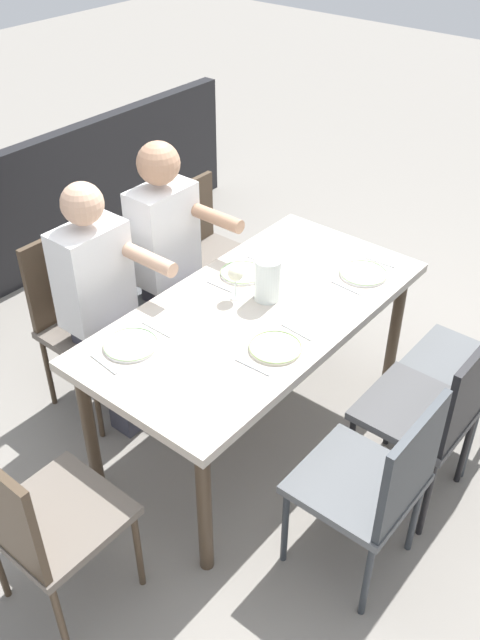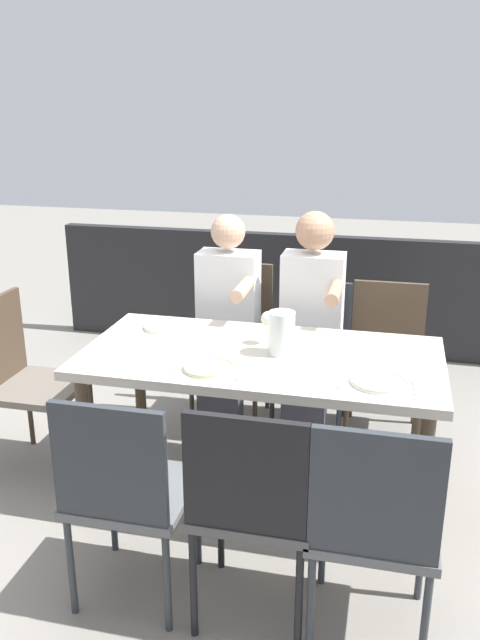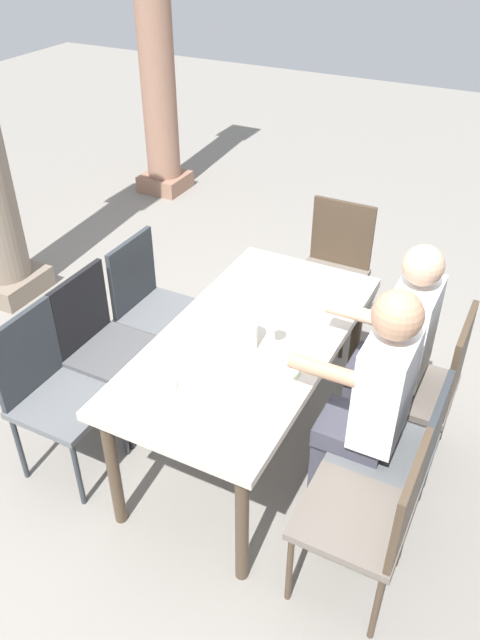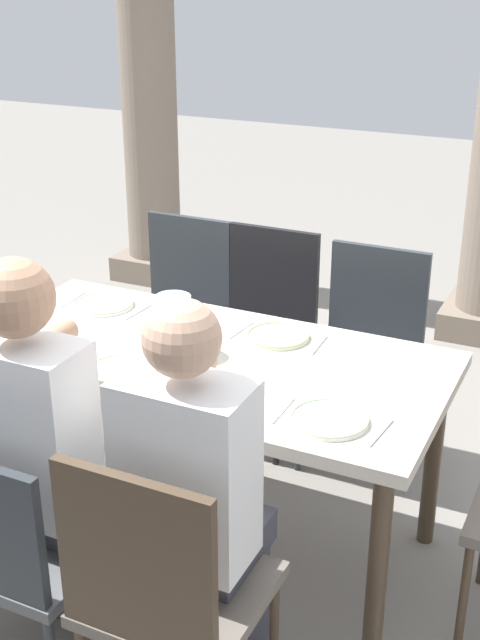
# 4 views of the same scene
# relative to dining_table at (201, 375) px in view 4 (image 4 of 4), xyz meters

# --- Properties ---
(ground_plane) EXTENTS (16.00, 16.00, 0.00)m
(ground_plane) POSITION_rel_dining_table_xyz_m (0.00, 0.00, -0.68)
(ground_plane) COLOR gray
(dining_table) EXTENTS (1.66, 0.83, 0.75)m
(dining_table) POSITION_rel_dining_table_xyz_m (0.00, 0.00, 0.00)
(dining_table) COLOR beige
(dining_table) RESTS_ON ground
(chair_west_north) EXTENTS (0.44, 0.44, 0.91)m
(chair_west_north) POSITION_rel_dining_table_xyz_m (-0.57, 0.84, -0.15)
(chair_west_north) COLOR #5B5E61
(chair_west_north) RESTS_ON ground
(chair_mid_north) EXTENTS (0.44, 0.44, 0.91)m
(chair_mid_north) POSITION_rel_dining_table_xyz_m (-0.14, 0.84, -0.14)
(chair_mid_north) COLOR #4F4F50
(chair_mid_north) RESTS_ON ground
(chair_mid_south) EXTENTS (0.44, 0.44, 0.85)m
(chair_mid_south) POSITION_rel_dining_table_xyz_m (-0.14, -0.83, -0.18)
(chair_mid_south) COLOR #5B5E61
(chair_mid_south) RESTS_ON ground
(chair_east_north) EXTENTS (0.44, 0.44, 0.90)m
(chair_east_north) POSITION_rel_dining_table_xyz_m (0.34, 0.84, -0.16)
(chair_east_north) COLOR #5B5E61
(chair_east_north) RESTS_ON ground
(chair_east_south) EXTENTS (0.44, 0.44, 0.94)m
(chair_east_south) POSITION_rel_dining_table_xyz_m (0.34, -0.84, -0.14)
(chair_east_south) COLOR #6A6158
(chair_east_south) RESTS_ON ground
(diner_woman_green) EXTENTS (0.35, 0.49, 1.27)m
(diner_woman_green) POSITION_rel_dining_table_xyz_m (0.33, -0.64, 0.00)
(diner_woman_green) COLOR #3F3F4C
(diner_woman_green) RESTS_ON ground
(diner_man_white) EXTENTS (0.35, 0.50, 1.30)m
(diner_man_white) POSITION_rel_dining_table_xyz_m (-0.15, -0.66, 0.03)
(diner_man_white) COLOR #3F3F4C
(diner_man_white) RESTS_ON ground
(stone_column_near) EXTENTS (0.45, 0.45, 2.74)m
(stone_column_near) POSITION_rel_dining_table_xyz_m (-1.61, 2.36, 0.67)
(stone_column_near) COLOR gray
(stone_column_near) RESTS_ON ground
(plate_0) EXTENTS (0.23, 0.23, 0.02)m
(plate_0) POSITION_rel_dining_table_xyz_m (-0.54, 0.22, 0.09)
(plate_0) COLOR white
(plate_0) RESTS_ON dining_table
(fork_0) EXTENTS (0.03, 0.17, 0.01)m
(fork_0) POSITION_rel_dining_table_xyz_m (-0.69, 0.22, 0.08)
(fork_0) COLOR silver
(fork_0) RESTS_ON dining_table
(spoon_0) EXTENTS (0.03, 0.17, 0.01)m
(spoon_0) POSITION_rel_dining_table_xyz_m (-0.39, 0.22, 0.08)
(spoon_0) COLOR silver
(spoon_0) RESTS_ON dining_table
(plate_1) EXTENTS (0.21, 0.21, 0.02)m
(plate_1) POSITION_rel_dining_table_xyz_m (-0.18, -0.23, 0.09)
(plate_1) COLOR white
(plate_1) RESTS_ON dining_table
(wine_glass_1) EXTENTS (0.07, 0.07, 0.16)m
(wine_glass_1) POSITION_rel_dining_table_xyz_m (-0.01, -0.13, 0.20)
(wine_glass_1) COLOR white
(wine_glass_1) RESTS_ON dining_table
(fork_1) EXTENTS (0.02, 0.17, 0.01)m
(fork_1) POSITION_rel_dining_table_xyz_m (-0.33, -0.23, 0.08)
(fork_1) COLOR silver
(fork_1) RESTS_ON dining_table
(spoon_1) EXTENTS (0.02, 0.17, 0.01)m
(spoon_1) POSITION_rel_dining_table_xyz_m (-0.03, -0.23, 0.08)
(spoon_1) COLOR silver
(spoon_1) RESTS_ON dining_table
(plate_2) EXTENTS (0.22, 0.22, 0.02)m
(plate_2) POSITION_rel_dining_table_xyz_m (0.18, 0.24, 0.09)
(plate_2) COLOR silver
(plate_2) RESTS_ON dining_table
(fork_2) EXTENTS (0.03, 0.17, 0.01)m
(fork_2) POSITION_rel_dining_table_xyz_m (0.03, 0.24, 0.08)
(fork_2) COLOR silver
(fork_2) RESTS_ON dining_table
(spoon_2) EXTENTS (0.02, 0.17, 0.01)m
(spoon_2) POSITION_rel_dining_table_xyz_m (0.33, 0.24, 0.08)
(spoon_2) COLOR silver
(spoon_2) RESTS_ON dining_table
(plate_3) EXTENTS (0.23, 0.23, 0.02)m
(plate_3) POSITION_rel_dining_table_xyz_m (0.55, -0.23, 0.09)
(plate_3) COLOR white
(plate_3) RESTS_ON dining_table
(fork_3) EXTENTS (0.02, 0.17, 0.01)m
(fork_3) POSITION_rel_dining_table_xyz_m (0.40, -0.23, 0.08)
(fork_3) COLOR silver
(fork_3) RESTS_ON dining_table
(spoon_3) EXTENTS (0.03, 0.17, 0.01)m
(spoon_3) POSITION_rel_dining_table_xyz_m (0.70, -0.23, 0.08)
(spoon_3) COLOR silver
(spoon_3) RESTS_ON dining_table
(water_pitcher) EXTENTS (0.12, 0.12, 0.20)m
(water_pitcher) POSITION_rel_dining_table_xyz_m (-0.09, -0.01, 0.17)
(water_pitcher) COLOR white
(water_pitcher) RESTS_ON dining_table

